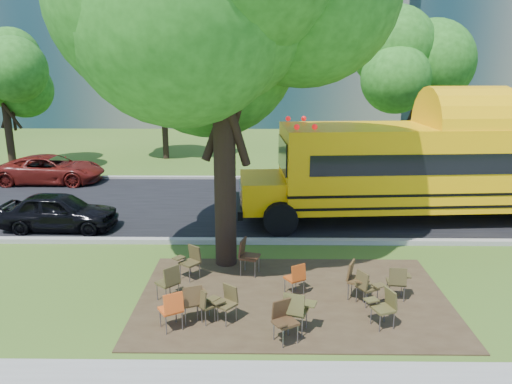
{
  "coord_description": "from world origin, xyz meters",
  "views": [
    {
      "loc": [
        0.29,
        -10.89,
        5.3
      ],
      "look_at": [
        0.1,
        3.35,
        1.49
      ],
      "focal_mm": 35.0,
      "sensor_mm": 36.0,
      "label": 1
    }
  ],
  "objects_px": {
    "chair_4": "(296,308)",
    "chair_11": "(296,276)",
    "black_car": "(59,211)",
    "chair_0": "(173,306)",
    "chair_8": "(170,279)",
    "chair_5": "(283,318)",
    "chair_7": "(367,285)",
    "main_tree": "(222,18)",
    "chair_6": "(385,304)",
    "chair_10": "(247,253)",
    "chair_1": "(206,302)",
    "chair_2": "(193,299)",
    "chair_12": "(356,277)",
    "chair_3": "(226,300)",
    "chair_13": "(398,280)",
    "bg_car_red": "(51,169)",
    "chair_9": "(190,259)",
    "school_bus": "(455,166)"
  },
  "relations": [
    {
      "from": "chair_3",
      "to": "chair_11",
      "type": "bearing_deg",
      "value": -103.03
    },
    {
      "from": "chair_1",
      "to": "chair_10",
      "type": "height_order",
      "value": "chair_10"
    },
    {
      "from": "chair_9",
      "to": "chair_11",
      "type": "distance_m",
      "value": 2.7
    },
    {
      "from": "chair_5",
      "to": "chair_8",
      "type": "relative_size",
      "value": 0.96
    },
    {
      "from": "chair_2",
      "to": "black_car",
      "type": "distance_m",
      "value": 7.64
    },
    {
      "from": "chair_8",
      "to": "bg_car_red",
      "type": "xyz_separation_m",
      "value": [
        -7.18,
        11.0,
        0.08
      ]
    },
    {
      "from": "chair_11",
      "to": "chair_2",
      "type": "bearing_deg",
      "value": 178.48
    },
    {
      "from": "chair_0",
      "to": "chair_10",
      "type": "bearing_deg",
      "value": 31.05
    },
    {
      "from": "main_tree",
      "to": "chair_11",
      "type": "distance_m",
      "value": 6.26
    },
    {
      "from": "chair_10",
      "to": "school_bus",
      "type": "bearing_deg",
      "value": 139.58
    },
    {
      "from": "chair_2",
      "to": "chair_11",
      "type": "relative_size",
      "value": 1.09
    },
    {
      "from": "chair_10",
      "to": "chair_5",
      "type": "bearing_deg",
      "value": 29.38
    },
    {
      "from": "chair_8",
      "to": "chair_11",
      "type": "bearing_deg",
      "value": -38.86
    },
    {
      "from": "chair_3",
      "to": "chair_8",
      "type": "bearing_deg",
      "value": 5.61
    },
    {
      "from": "chair_8",
      "to": "chair_11",
      "type": "xyz_separation_m",
      "value": [
        2.85,
        0.35,
        -0.05
      ]
    },
    {
      "from": "chair_8",
      "to": "chair_10",
      "type": "relative_size",
      "value": 0.93
    },
    {
      "from": "chair_12",
      "to": "chair_5",
      "type": "bearing_deg",
      "value": -20.76
    },
    {
      "from": "main_tree",
      "to": "chair_10",
      "type": "xyz_separation_m",
      "value": [
        0.59,
        -0.71,
        -5.64
      ]
    },
    {
      "from": "chair_9",
      "to": "chair_12",
      "type": "distance_m",
      "value": 4.02
    },
    {
      "from": "school_bus",
      "to": "bg_car_red",
      "type": "bearing_deg",
      "value": 158.44
    },
    {
      "from": "chair_9",
      "to": "chair_11",
      "type": "relative_size",
      "value": 1.07
    },
    {
      "from": "chair_1",
      "to": "black_car",
      "type": "relative_size",
      "value": 0.22
    },
    {
      "from": "chair_4",
      "to": "chair_11",
      "type": "relative_size",
      "value": 1.15
    },
    {
      "from": "chair_3",
      "to": "chair_12",
      "type": "relative_size",
      "value": 0.89
    },
    {
      "from": "chair_6",
      "to": "chair_4",
      "type": "bearing_deg",
      "value": 78.6
    },
    {
      "from": "chair_1",
      "to": "chair_7",
      "type": "distance_m",
      "value": 3.53
    },
    {
      "from": "chair_5",
      "to": "chair_2",
      "type": "bearing_deg",
      "value": -51.49
    },
    {
      "from": "chair_3",
      "to": "chair_1",
      "type": "bearing_deg",
      "value": 50.56
    },
    {
      "from": "chair_4",
      "to": "chair_7",
      "type": "xyz_separation_m",
      "value": [
        1.61,
        1.19,
        -0.06
      ]
    },
    {
      "from": "black_car",
      "to": "chair_0",
      "type": "bearing_deg",
      "value": -140.55
    },
    {
      "from": "chair_1",
      "to": "chair_11",
      "type": "height_order",
      "value": "chair_11"
    },
    {
      "from": "black_car",
      "to": "chair_6",
      "type": "bearing_deg",
      "value": -121.5
    },
    {
      "from": "main_tree",
      "to": "chair_6",
      "type": "height_order",
      "value": "main_tree"
    },
    {
      "from": "chair_12",
      "to": "chair_8",
      "type": "bearing_deg",
      "value": -65.01
    },
    {
      "from": "chair_3",
      "to": "chair_4",
      "type": "height_order",
      "value": "chair_4"
    },
    {
      "from": "chair_0",
      "to": "bg_car_red",
      "type": "distance_m",
      "value": 14.33
    },
    {
      "from": "chair_5",
      "to": "chair_7",
      "type": "xyz_separation_m",
      "value": [
        1.88,
        1.49,
        -0.02
      ]
    },
    {
      "from": "chair_7",
      "to": "black_car",
      "type": "xyz_separation_m",
      "value": [
        -8.74,
        4.98,
        0.11
      ]
    },
    {
      "from": "chair_8",
      "to": "chair_1",
      "type": "bearing_deg",
      "value": -91.9
    },
    {
      "from": "chair_1",
      "to": "chair_5",
      "type": "xyz_separation_m",
      "value": [
        1.56,
        -0.69,
        0.04
      ]
    },
    {
      "from": "chair_12",
      "to": "bg_car_red",
      "type": "distance_m",
      "value": 15.7
    },
    {
      "from": "chair_2",
      "to": "chair_12",
      "type": "relative_size",
      "value": 0.97
    },
    {
      "from": "chair_5",
      "to": "chair_8",
      "type": "distance_m",
      "value": 2.96
    },
    {
      "from": "chair_1",
      "to": "chair_10",
      "type": "xyz_separation_m",
      "value": [
        0.78,
        2.39,
        0.11
      ]
    },
    {
      "from": "main_tree",
      "to": "chair_0",
      "type": "xyz_separation_m",
      "value": [
        -0.82,
        -3.39,
        -5.69
      ]
    },
    {
      "from": "chair_6",
      "to": "chair_8",
      "type": "bearing_deg",
      "value": 56.63
    },
    {
      "from": "chair_4",
      "to": "chair_7",
      "type": "bearing_deg",
      "value": 54.71
    },
    {
      "from": "chair_7",
      "to": "chair_13",
      "type": "distance_m",
      "value": 0.79
    },
    {
      "from": "bg_car_red",
      "to": "chair_0",
      "type": "bearing_deg",
      "value": -148.36
    },
    {
      "from": "chair_5",
      "to": "main_tree",
      "type": "bearing_deg",
      "value": -100.26
    }
  ]
}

